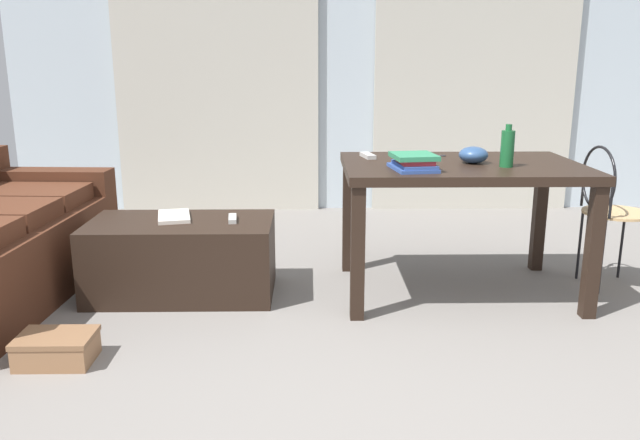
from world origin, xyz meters
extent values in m
plane|color=gray|center=(0.00, 1.40, 0.00)|extent=(8.64, 8.64, 0.00)
cube|color=silver|center=(0.00, 3.60, 1.32)|extent=(5.79, 0.10, 2.64)
cube|color=beige|center=(-1.11, 3.52, 1.21)|extent=(1.74, 0.03, 2.42)
cube|color=beige|center=(1.11, 3.52, 1.21)|extent=(1.74, 0.03, 2.42)
cube|color=#4C2819|center=(-2.09, 2.11, 0.52)|extent=(0.92, 0.25, 0.16)
cube|color=#552D1C|center=(-2.06, 1.78, 0.49)|extent=(0.69, 0.47, 0.10)
cube|color=black|center=(-1.05, 1.40, 0.21)|extent=(1.03, 0.57, 0.43)
cube|color=black|center=(0.52, 1.40, 0.73)|extent=(1.30, 0.89, 0.05)
cube|color=black|center=(-0.08, 1.01, 0.35)|extent=(0.07, 0.07, 0.70)
cube|color=black|center=(1.12, 1.01, 0.35)|extent=(0.07, 0.07, 0.70)
cube|color=black|center=(-0.08, 1.80, 0.35)|extent=(0.07, 0.07, 0.70)
cube|color=black|center=(1.12, 1.80, 0.35)|extent=(0.07, 0.07, 0.70)
cylinder|color=tan|center=(1.46, 1.48, 0.44)|extent=(0.38, 0.38, 0.02)
cylinder|color=black|center=(1.58, 1.62, 0.22)|extent=(0.02, 0.02, 0.44)
cylinder|color=black|center=(1.33, 1.34, 0.22)|extent=(0.02, 0.02, 0.44)
cylinder|color=black|center=(1.31, 1.61, 0.22)|extent=(0.02, 0.02, 0.44)
torus|color=black|center=(1.32, 1.48, 0.65)|extent=(0.04, 0.38, 0.38)
cylinder|color=black|center=(1.33, 1.31, 0.55)|extent=(0.02, 0.02, 0.20)
cylinder|color=black|center=(1.31, 1.64, 0.55)|extent=(0.02, 0.02, 0.20)
cylinder|color=#195B2D|center=(0.73, 1.27, 0.85)|extent=(0.07, 0.07, 0.19)
cylinder|color=#195B2D|center=(0.73, 1.27, 0.96)|extent=(0.03, 0.03, 0.03)
ellipsoid|color=#2D4C7A|center=(0.58, 1.39, 0.80)|extent=(0.16, 0.16, 0.09)
cube|color=#33519E|center=(0.22, 1.19, 0.76)|extent=(0.24, 0.31, 0.02)
cube|color=#33519E|center=(0.22, 1.19, 0.78)|extent=(0.21, 0.29, 0.02)
cube|color=red|center=(0.22, 1.18, 0.80)|extent=(0.18, 0.23, 0.02)
cube|color=#2D7F56|center=(0.22, 1.17, 0.82)|extent=(0.24, 0.26, 0.02)
cube|color=#B7B7B2|center=(0.02, 1.61, 0.76)|extent=(0.08, 0.18, 0.02)
cube|color=#9EA0A5|center=(0.41, 1.66, 0.75)|extent=(0.09, 0.02, 0.00)
torus|color=#262628|center=(0.47, 1.67, 0.75)|extent=(0.03, 0.03, 0.00)
cube|color=#9EA0A5|center=(0.41, 1.68, 0.75)|extent=(0.09, 0.03, 0.00)
torus|color=#262628|center=(0.47, 1.66, 0.75)|extent=(0.03, 0.03, 0.00)
cube|color=#B7B7B2|center=(-0.75, 1.40, 0.44)|extent=(0.06, 0.17, 0.02)
cube|color=silver|center=(-1.09, 1.46, 0.44)|extent=(0.23, 0.32, 0.02)
cube|color=#996B47|center=(-1.44, 0.54, 0.05)|extent=(0.32, 0.23, 0.11)
cube|color=brown|center=(-1.44, 0.54, 0.12)|extent=(0.33, 0.23, 0.02)
camera|label=1|loc=(-0.32, -2.08, 1.31)|focal=35.88mm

